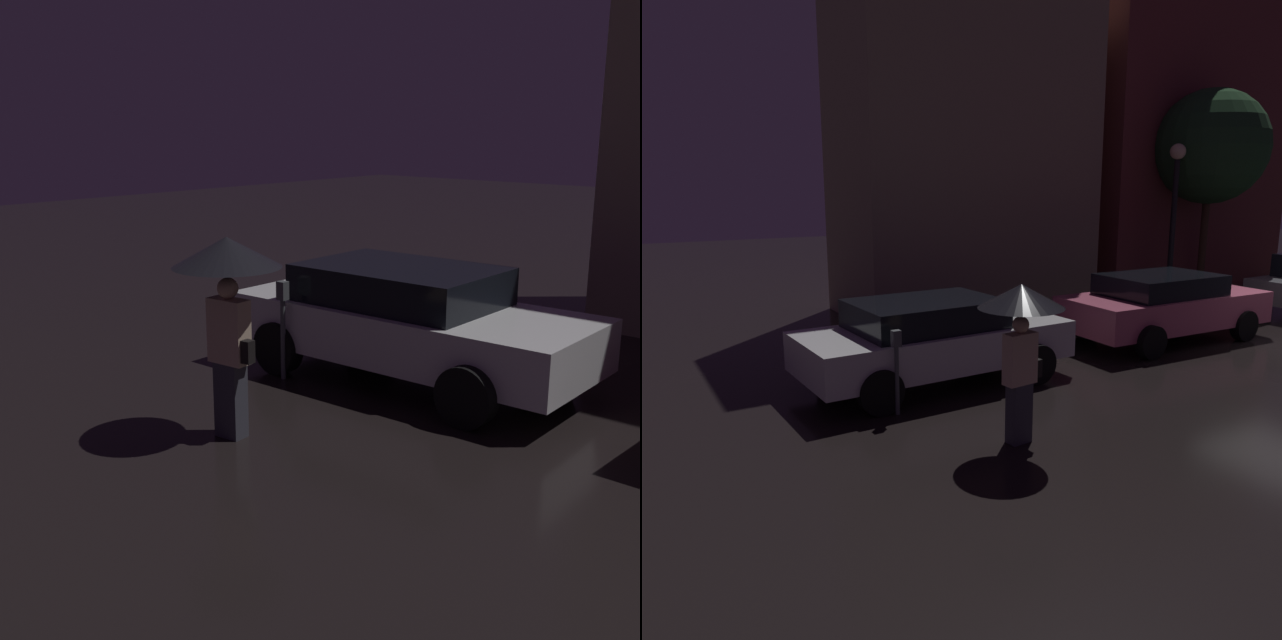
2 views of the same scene
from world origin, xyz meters
TOP-DOWN VIEW (x-y plane):
  - building_facade_left at (-3.65, 6.50)m, footprint 6.27×3.00m
  - building_facade_right at (3.71, 6.50)m, footprint 7.09×3.00m
  - parked_car_white at (-7.35, 1.31)m, footprint 4.35×2.01m
  - parked_car_pink at (-2.02, 1.41)m, footprint 4.34×2.03m
  - pedestrian_with_umbrella at (-7.56, -1.33)m, footprint 1.04×1.04m
  - parking_meter at (-8.44, 0.30)m, footprint 0.12×0.10m
  - street_lamp_near at (0.95, 3.88)m, footprint 0.39×0.39m
  - street_tree at (2.64, 4.26)m, footprint 3.01×3.01m

SIDE VIEW (x-z plane):
  - parked_car_pink at x=-2.02m, z-range 0.05..1.40m
  - parked_car_white at x=-7.35m, z-range 0.05..1.40m
  - parking_meter at x=-8.44m, z-range 0.15..1.34m
  - pedestrian_with_umbrella at x=-7.56m, z-range 0.59..2.57m
  - street_lamp_near at x=0.95m, z-range 0.73..4.83m
  - street_tree at x=2.64m, z-range 1.28..6.86m
  - building_facade_right at x=3.71m, z-range 0.00..8.59m
  - building_facade_left at x=-3.65m, z-range 0.00..8.78m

